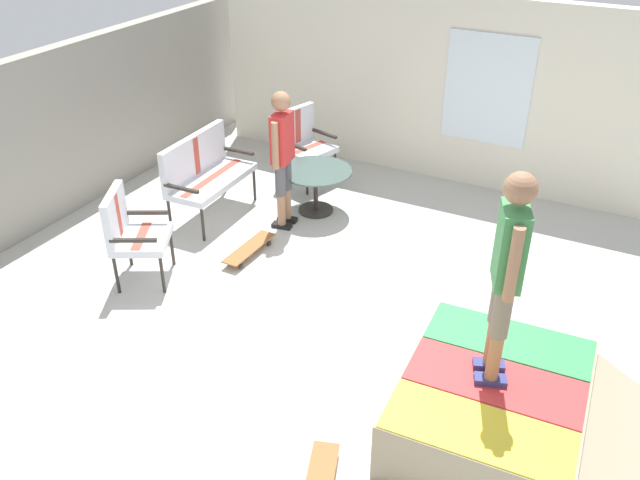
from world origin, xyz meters
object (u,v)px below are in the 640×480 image
object	(u,v)px
patio_bench	(204,169)
skate_ramp	(494,408)
patio_chair_near_house	(303,139)
person_skater	(508,266)
patio_table	(316,182)
skateboard_by_bench	(249,248)
patio_chair_by_wall	(129,228)
person_watching	(282,150)

from	to	relation	value
patio_bench	skate_ramp	bearing A→B (deg)	-115.45
patio_chair_near_house	person_skater	world-z (taller)	person_skater
patio_table	skateboard_by_bench	distance (m)	1.34
skate_ramp	patio_chair_by_wall	world-z (taller)	patio_chair_by_wall
skate_ramp	patio_chair_near_house	world-z (taller)	patio_chair_near_house
skateboard_by_bench	patio_chair_near_house	bearing A→B (deg)	11.60
patio_table	person_skater	bearing A→B (deg)	-132.34
patio_chair_by_wall	patio_table	xyz separation A→B (m)	(2.25, -0.99, -0.21)
patio_table	skateboard_by_bench	xyz separation A→B (m)	(-1.29, 0.17, -0.32)
person_watching	patio_chair_near_house	bearing A→B (deg)	18.56
skateboard_by_bench	patio_chair_by_wall	bearing A→B (deg)	139.55
skateboard_by_bench	patio_table	bearing A→B (deg)	-7.53
person_watching	skateboard_by_bench	xyz separation A→B (m)	(-0.80, -0.01, -0.89)
patio_chair_near_house	patio_table	world-z (taller)	patio_chair_near_house
patio_chair_by_wall	patio_table	bearing A→B (deg)	-23.74
patio_table	person_skater	xyz separation A→B (m)	(-2.63, -2.88, 1.12)
patio_chair_by_wall	patio_chair_near_house	bearing A→B (deg)	-7.77
person_watching	skateboard_by_bench	bearing A→B (deg)	-179.48
skate_ramp	skateboard_by_bench	xyz separation A→B (m)	(1.38, 3.14, -0.18)
person_watching	skateboard_by_bench	size ratio (longest dim) A/B	2.08
patio_chair_near_house	skateboard_by_bench	size ratio (longest dim) A/B	1.27
patio_bench	patio_chair_by_wall	size ratio (longest dim) A/B	1.24
patio_table	person_watching	bearing A→B (deg)	159.86
skate_ramp	patio_chair_by_wall	xyz separation A→B (m)	(0.42, 3.96, 0.34)
patio_chair_near_house	person_skater	size ratio (longest dim) A/B	0.61
patio_chair_near_house	person_skater	xyz separation A→B (m)	(-3.35, -3.46, 0.91)
patio_chair_by_wall	person_skater	xyz separation A→B (m)	(-0.38, -3.87, 0.91)
person_watching	person_skater	xyz separation A→B (m)	(-2.14, -3.06, 0.55)
patio_table	person_watching	distance (m)	0.77
patio_chair_near_house	person_watching	xyz separation A→B (m)	(-1.21, -0.41, 0.36)
patio_bench	skateboard_by_bench	xyz separation A→B (m)	(-0.60, -1.01, -0.53)
patio_chair_near_house	person_skater	distance (m)	4.90
person_watching	person_skater	world-z (taller)	person_skater
patio_chair_near_house	skateboard_by_bench	bearing A→B (deg)	-168.40
skate_ramp	patio_chair_near_house	xyz separation A→B (m)	(3.39, 3.55, 0.34)
skate_ramp	patio_chair_by_wall	bearing A→B (deg)	83.94
person_watching	patio_chair_by_wall	bearing A→B (deg)	155.31
skate_ramp	patio_chair_by_wall	size ratio (longest dim) A/B	2.08
skate_ramp	patio_bench	xyz separation A→B (m)	(1.98, 4.15, 0.35)
patio_chair_by_wall	skateboard_by_bench	size ratio (longest dim) A/B	1.27
patio_bench	skateboard_by_bench	size ratio (longest dim) A/B	1.57
patio_chair_by_wall	skateboard_by_bench	world-z (taller)	patio_chair_by_wall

